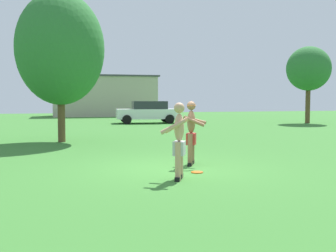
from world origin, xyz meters
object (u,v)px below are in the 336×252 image
Objects in this scene: tree_behind_players at (60,49)px; car_white_near_post at (147,112)px; player_with_cap at (191,130)px; player_in_gray at (179,139)px; frisbee at (197,172)px; tree_left_field at (309,69)px.

car_white_near_post is at bearing 62.31° from tree_behind_players.
player_with_cap reaches higher than player_in_gray.
player_with_cap is 18.58m from car_white_near_post.
tree_behind_players is at bearing 111.25° from frisbee.
frisbee is at bearing -68.75° from tree_behind_players.
player_in_gray is at bearing -74.14° from tree_behind_players.
player_with_cap is 5.95× the size of frisbee.
player_with_cap is at bearing -63.88° from tree_behind_players.
player_with_cap is 0.32× the size of tree_left_field.
player_with_cap is at bearing 78.70° from frisbee.
car_white_near_post is (2.87, 19.58, 0.81)m from frisbee.
player_with_cap reaches higher than frisbee.
player_in_gray is 0.28× the size of tree_behind_players.
car_white_near_post is at bearing 165.84° from tree_left_field.
player_with_cap is 1.54m from frisbee.
frisbee is at bearing 45.60° from player_in_gray.
player_with_cap is 8.21m from tree_behind_players.
tree_behind_players is (-3.15, 8.10, 3.80)m from frisbee.
tree_left_field is at bearing 26.71° from tree_behind_players.
player_in_gray reaches higher than car_white_near_post.
player_in_gray is 23.00m from tree_left_field.
player_with_cap is 0.28× the size of tree_behind_players.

